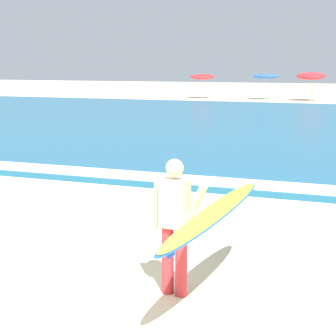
% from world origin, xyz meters
% --- Properties ---
extents(ground_plane, '(160.00, 160.00, 0.00)m').
position_xyz_m(ground_plane, '(0.00, 0.00, 0.00)').
color(ground_plane, beige).
extents(sea, '(120.00, 28.00, 0.14)m').
position_xyz_m(sea, '(0.00, 19.93, 0.07)').
color(sea, '#1E6084').
rests_on(sea, ground).
extents(surf_foam, '(120.00, 1.04, 0.01)m').
position_xyz_m(surf_foam, '(0.00, 6.53, 0.15)').
color(surf_foam, white).
rests_on(surf_foam, sea).
extents(surfer_with_board, '(1.13, 2.92, 1.73)m').
position_xyz_m(surfer_with_board, '(1.56, 0.54, 1.04)').
color(surfer_with_board, red).
rests_on(surfer_with_board, ground).
extents(beach_umbrella_0, '(2.13, 2.15, 2.12)m').
position_xyz_m(beach_umbrella_0, '(-9.76, 39.08, 1.83)').
color(beach_umbrella_0, beige).
rests_on(beach_umbrella_0, ground).
extents(beach_umbrella_1, '(2.09, 2.09, 2.11)m').
position_xyz_m(beach_umbrella_1, '(-4.40, 39.05, 1.88)').
color(beach_umbrella_1, beige).
rests_on(beach_umbrella_1, ground).
extents(beach_umbrella_2, '(2.29, 2.33, 2.33)m').
position_xyz_m(beach_umbrella_2, '(-0.75, 38.72, 1.95)').
color(beach_umbrella_2, beige).
rests_on(beach_umbrella_2, ground).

